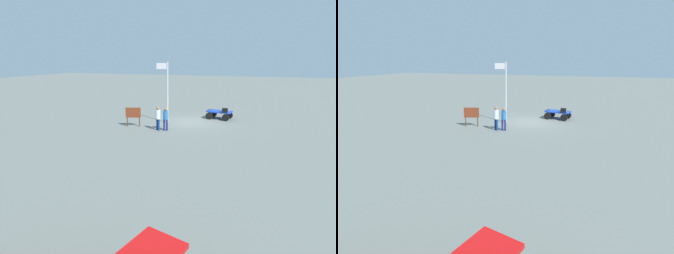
# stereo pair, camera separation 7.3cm
# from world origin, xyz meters

# --- Properties ---
(ground_plane) EXTENTS (120.00, 120.00, 0.00)m
(ground_plane) POSITION_xyz_m (0.00, 0.00, 0.00)
(ground_plane) COLOR slate
(luggage_cart) EXTENTS (2.22, 1.56, 0.70)m
(luggage_cart) POSITION_xyz_m (-1.96, -1.90, 0.50)
(luggage_cart) COLOR #193DB8
(luggage_cart) RESTS_ON ground
(suitcase_navy) EXTENTS (0.48, 0.37, 0.35)m
(suitcase_navy) POSITION_xyz_m (-2.49, -1.42, 0.87)
(suitcase_navy) COLOR black
(suitcase_navy) RESTS_ON luggage_cart
(suitcase_dark) EXTENTS (0.52, 0.48, 0.28)m
(suitcase_dark) POSITION_xyz_m (-2.52, -1.52, 0.84)
(suitcase_dark) COLOR gray
(suitcase_dark) RESTS_ON luggage_cart
(worker_lead) EXTENTS (0.51, 0.51, 1.75)m
(worker_lead) POSITION_xyz_m (1.70, 3.29, 1.04)
(worker_lead) COLOR navy
(worker_lead) RESTS_ON ground
(worker_trailing) EXTENTS (0.42, 0.42, 1.67)m
(worker_trailing) POSITION_xyz_m (1.16, 3.17, 0.98)
(worker_trailing) COLOR navy
(worker_trailing) RESTS_ON ground
(flagpole) EXTENTS (0.96, 0.10, 4.83)m
(flagpole) POSITION_xyz_m (1.88, 0.88, 2.82)
(flagpole) COLOR silver
(flagpole) RESTS_ON ground
(signboard) EXTENTS (1.12, 0.41, 1.47)m
(signboard) POSITION_xyz_m (3.89, 2.85, 0.97)
(signboard) COLOR #4C3319
(signboard) RESTS_ON ground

